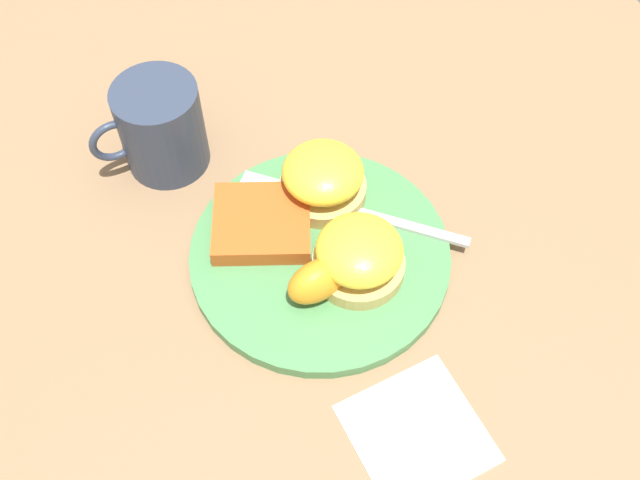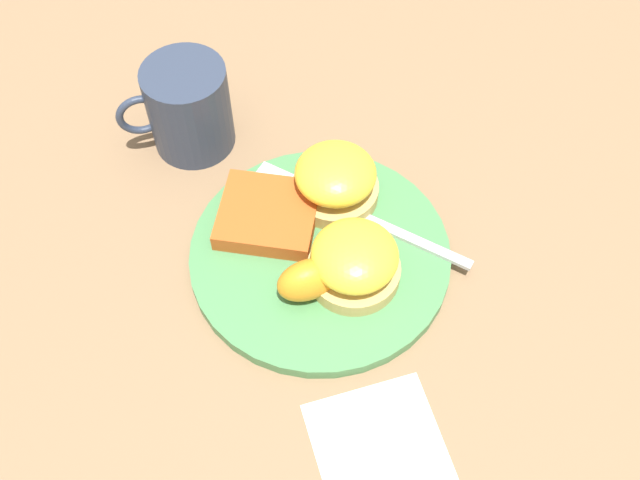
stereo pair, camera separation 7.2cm
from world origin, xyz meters
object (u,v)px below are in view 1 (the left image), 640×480
Objects in this scene: sandwich_benedict_left at (359,255)px; fork at (337,206)px; orange_wedge at (317,281)px; hashbrown_patty at (262,223)px; sandwich_benedict_right at (323,178)px; cup at (160,127)px.

fork is (-0.02, -0.08, -0.02)m from sandwich_benedict_left.
sandwich_benedict_left reaches higher than orange_wedge.
fork is at bearing -128.98° from orange_wedge.
sandwich_benedict_left is 0.11m from hashbrown_patty.
sandwich_benedict_left is at bearing 82.28° from sandwich_benedict_right.
sandwich_benedict_left is 0.05m from orange_wedge.
fork is at bearing 101.00° from sandwich_benedict_right.
sandwich_benedict_left is at bearing 115.41° from cup.
sandwich_benedict_right reaches higher than fork.
sandwich_benedict_right is at bearing -172.55° from hashbrown_patty.
sandwich_benedict_right is (-0.01, -0.10, 0.00)m from sandwich_benedict_left.
cup is at bearing -50.53° from fork.
sandwich_benedict_right is 0.47× the size of fork.
hashbrown_patty reaches higher than fork.
sandwich_benedict_left is 0.47× the size of fork.
sandwich_benedict_right is 0.12m from orange_wedge.
sandwich_benedict_left is 0.10m from sandwich_benedict_right.
cup reaches higher than hashbrown_patty.
fork is 1.56× the size of cup.
orange_wedge is 0.10m from fork.
sandwich_benedict_right is 1.49× the size of orange_wedge.
sandwich_benedict_right is 0.93× the size of hashbrown_patty.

